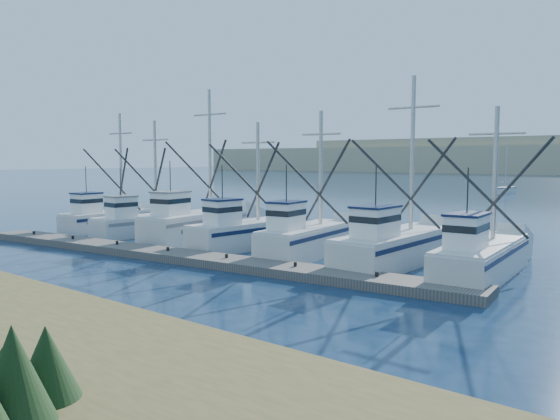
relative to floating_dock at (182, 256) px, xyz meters
The scene contains 4 objects.
ground 10.11m from the floating_dock, 36.33° to the right, with size 500.00×500.00×0.00m, color #0D253A.
floating_dock is the anchor object (origin of this frame).
trawler_fleet 5.21m from the floating_dock, 80.18° to the left, with size 30.16×9.29×9.92m.
sailboat_far 68.06m from the floating_dock, 92.34° to the left, with size 2.10×5.52×8.10m.
Camera 1 is at (13.49, -13.18, 5.35)m, focal length 35.00 mm.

